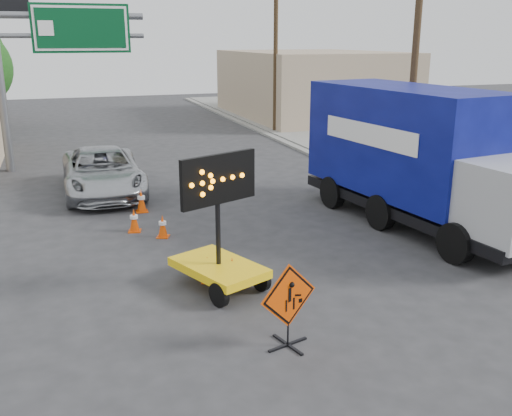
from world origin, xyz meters
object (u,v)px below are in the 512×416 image
pickup_truck (103,172)px  box_truck (417,165)px  construction_sign (288,303)px  arrow_board (219,259)px

pickup_truck → box_truck: size_ratio=0.66×
pickup_truck → construction_sign: bearing=-79.1°
box_truck → arrow_board: bearing=-167.0°
pickup_truck → arrow_board: bearing=-78.9°
box_truck → construction_sign: bearing=-146.8°
arrow_board → pickup_truck: 9.58m
arrow_board → box_truck: box_truck is taller
arrow_board → pickup_truck: (-1.78, 9.41, 0.13)m
construction_sign → arrow_board: (-0.51, 2.92, -0.17)m
construction_sign → pickup_truck: size_ratio=0.28×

